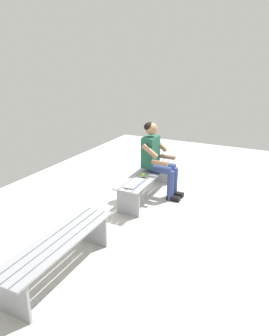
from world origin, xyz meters
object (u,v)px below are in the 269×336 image
object	(u,v)px
person_seated	(157,157)
book_open	(134,184)
bench_far	(59,248)
bench_near	(148,179)
apple	(143,175)

from	to	relation	value
person_seated	book_open	size ratio (longest dim) A/B	2.97
bench_far	person_seated	size ratio (longest dim) A/B	1.26
bench_near	bench_far	bearing A→B (deg)	-0.00
bench_near	bench_far	xyz separation A→B (m)	(2.23, -0.00, -0.00)
bench_near	apple	bearing A→B (deg)	6.63
bench_near	book_open	xyz separation A→B (m)	(0.54, 0.02, 0.11)
bench_near	person_seated	size ratio (longest dim) A/B	1.37
apple	bench_near	bearing A→B (deg)	-173.37
person_seated	bench_near	bearing A→B (deg)	-32.86
bench_far	person_seated	bearing A→B (deg)	177.63
bench_far	person_seated	xyz separation A→B (m)	(-2.38, 0.10, 0.35)
bench_near	bench_far	world-z (taller)	same
person_seated	book_open	distance (m)	0.73
bench_far	book_open	xyz separation A→B (m)	(-1.69, 0.02, 0.12)
bench_near	book_open	bearing A→B (deg)	1.94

